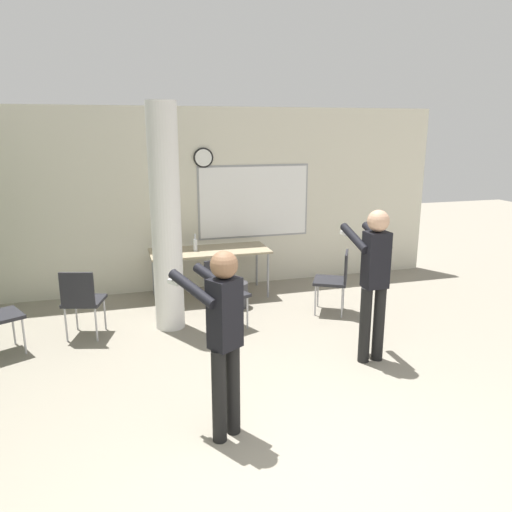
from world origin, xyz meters
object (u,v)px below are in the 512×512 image
person_playing_front (223,331)px  bottle_on_table (195,244)px  folding_table (210,253)px  chair_near_pillar (82,298)px  chair_mid_room (336,277)px  person_playing_side (374,274)px  chair_table_front (224,289)px

person_playing_front → bottle_on_table: bearing=84.2°
folding_table → chair_near_pillar: size_ratio=2.03×
folding_table → chair_mid_room: chair_mid_room is taller
bottle_on_table → person_playing_side: bearing=-60.4°
chair_table_front → person_playing_side: person_playing_side is taller
chair_table_front → bottle_on_table: bearing=97.1°
folding_table → chair_near_pillar: bearing=-147.8°
folding_table → chair_near_pillar: chair_near_pillar is taller
folding_table → bottle_on_table: bearing=-180.0°
bottle_on_table → chair_near_pillar: bearing=-144.4°
bottle_on_table → chair_near_pillar: (-1.56, -1.12, -0.31)m
chair_mid_room → person_playing_side: person_playing_side is taller
chair_near_pillar → person_playing_front: bearing=-63.5°
chair_near_pillar → person_playing_front: person_playing_front is taller
bottle_on_table → folding_table: bearing=0.0°
chair_mid_room → person_playing_side: 1.54m
folding_table → bottle_on_table: 0.26m
folding_table → chair_near_pillar: 2.11m
folding_table → chair_mid_room: (1.52, -1.17, -0.17)m
bottle_on_table → person_playing_front: 3.56m
bottle_on_table → chair_near_pillar: size_ratio=0.29×
chair_near_pillar → person_playing_front: size_ratio=0.55×
folding_table → chair_near_pillar: (-1.78, -1.12, -0.17)m
chair_mid_room → person_playing_front: size_ratio=0.55×
person_playing_front → person_playing_side: bearing=26.8°
chair_near_pillar → folding_table: bearing=32.2°
folding_table → person_playing_side: size_ratio=1.05×
chair_near_pillar → person_playing_side: 3.42m
bottle_on_table → chair_mid_room: (1.73, -1.17, -0.31)m
bottle_on_table → chair_mid_room: size_ratio=0.29×
bottle_on_table → chair_table_front: 1.28m
chair_near_pillar → chair_mid_room: bearing=-0.9°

